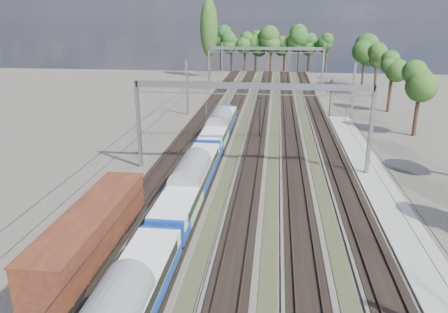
# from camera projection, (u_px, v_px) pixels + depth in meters

# --- Properties ---
(track_bed) EXTENTS (21.00, 130.00, 0.34)m
(track_bed) POSITION_uv_depth(u_px,v_px,m) (257.00, 132.00, 58.73)
(track_bed) COLOR #47423A
(track_bed) RESTS_ON ground
(platform) EXTENTS (3.00, 70.00, 0.30)m
(platform) POSITION_uv_depth(u_px,v_px,m) (397.00, 219.00, 33.78)
(platform) COLOR gray
(platform) RESTS_ON ground
(catenary) EXTENTS (25.65, 130.00, 9.00)m
(catenary) POSITION_uv_depth(u_px,v_px,m) (263.00, 77.00, 63.98)
(catenary) COLOR gray
(catenary) RESTS_ON ground
(tree_belt) EXTENTS (39.47, 99.77, 11.93)m
(tree_belt) POSITION_uv_depth(u_px,v_px,m) (300.00, 47.00, 100.61)
(tree_belt) COLOR black
(tree_belt) RESTS_ON ground
(poplar) EXTENTS (4.40, 4.40, 19.04)m
(poplar) POSITION_uv_depth(u_px,v_px,m) (209.00, 28.00, 106.69)
(poplar) COLOR black
(poplar) RESTS_ON ground
(emu_train) EXTENTS (2.65, 56.13, 3.87)m
(emu_train) POSITION_uv_depth(u_px,v_px,m) (190.00, 180.00, 35.98)
(emu_train) COLOR black
(emu_train) RESTS_ON ground
(freight_boxcar) EXTENTS (2.82, 13.62, 3.51)m
(freight_boxcar) POSITION_uv_depth(u_px,v_px,m) (92.00, 231.00, 27.70)
(freight_boxcar) COLOR black
(freight_boxcar) RESTS_ON ground
(worker) EXTENTS (0.46, 0.67, 1.77)m
(worker) POSITION_uv_depth(u_px,v_px,m) (264.00, 83.00, 95.92)
(worker) COLOR black
(worker) RESTS_ON ground
(signal_near) EXTENTS (0.37, 0.34, 5.96)m
(signal_near) POSITION_uv_depth(u_px,v_px,m) (260.00, 109.00, 55.26)
(signal_near) COLOR black
(signal_near) RESTS_ON ground
(signal_far) EXTENTS (0.39, 0.35, 5.69)m
(signal_far) POSITION_uv_depth(u_px,v_px,m) (331.00, 93.00, 67.44)
(signal_far) COLOR black
(signal_far) RESTS_ON ground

